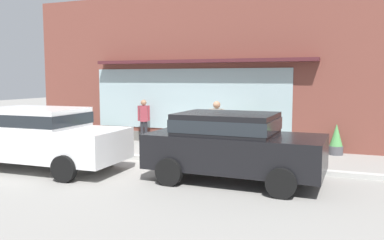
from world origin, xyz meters
name	(u,v)px	position (x,y,z in m)	size (l,w,h in m)	color
ground_plane	(165,160)	(0.00, 0.00, 0.00)	(60.00, 60.00, 0.00)	gray
curb_strip	(162,159)	(0.00, -0.20, 0.06)	(14.00, 0.24, 0.12)	#B2B2AD
storefront	(202,71)	(-0.01, 3.19, 2.66)	(14.00, 0.81, 5.45)	brown
fire_hydrant	(235,147)	(1.92, 0.68, 0.40)	(0.39, 0.35, 0.81)	red
pedestrian_with_handbag	(217,124)	(1.22, 1.16, 0.98)	(0.65, 0.23, 1.69)	#9E9384
pedestrian_passerby	(144,118)	(-2.09, 2.57, 0.92)	(0.39, 0.31, 1.60)	#232328
parked_car_black	(232,143)	(2.49, -1.61, 0.90)	(4.04, 2.11, 1.59)	black
parked_car_white	(40,135)	(-2.54, -2.26, 0.92)	(4.45, 2.11, 1.62)	white
potted_plant_window_center	(78,130)	(-4.94, 2.43, 0.36)	(0.49, 0.49, 0.75)	#4C4C51
potted_plant_doorstep	(336,140)	(4.63, 2.71, 0.47)	(0.44, 0.44, 0.98)	#4C4C51
potted_plant_corner_tall	(248,137)	(1.86, 2.48, 0.43)	(0.62, 0.62, 0.79)	#33473D
potted_plant_window_right	(214,135)	(0.56, 2.84, 0.39)	(0.43, 0.43, 0.83)	#B7B2A3
potted_plant_low_front	(105,133)	(-3.76, 2.49, 0.28)	(0.42, 0.42, 0.54)	#4C4C51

